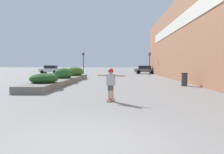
% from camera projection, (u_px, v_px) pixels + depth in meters
% --- Properties ---
extents(ground_plane, '(300.00, 300.00, 0.00)m').
position_uv_depth(ground_plane, '(90.00, 143.00, 4.52)').
color(ground_plane, gray).
extents(building_wall_right, '(0.67, 43.00, 8.56)m').
position_uv_depth(building_wall_right, '(183.00, 38.00, 21.63)').
color(building_wall_right, '#9E6647').
rests_on(building_wall_right, ground_plane).
extents(planter_box, '(1.93, 15.74, 1.40)m').
position_uv_depth(planter_box, '(65.00, 77.00, 20.13)').
color(planter_box, slate).
rests_on(planter_box, ground_plane).
extents(skateboard, '(0.37, 0.62, 0.09)m').
position_uv_depth(skateboard, '(111.00, 100.00, 9.70)').
color(skateboard, maroon).
rests_on(skateboard, ground_plane).
extents(skateboarder, '(1.25, 0.49, 1.38)m').
position_uv_depth(skateboarder, '(111.00, 81.00, 9.65)').
color(skateboarder, tan).
rests_on(skateboarder, skateboard).
extents(trash_bin, '(0.47, 0.47, 1.01)m').
position_uv_depth(trash_bin, '(184.00, 79.00, 16.80)').
color(trash_bin, '#38383D').
rests_on(trash_bin, ground_plane).
extents(car_leftmost, '(4.09, 2.03, 1.38)m').
position_uv_depth(car_leftmost, '(189.00, 70.00, 41.14)').
color(car_leftmost, black).
rests_on(car_leftmost, ground_plane).
extents(car_center_left, '(4.06, 1.99, 1.50)m').
position_uv_depth(car_center_left, '(145.00, 69.00, 40.15)').
color(car_center_left, slate).
rests_on(car_center_left, ground_plane).
extents(car_center_right, '(3.86, 1.92, 1.53)m').
position_uv_depth(car_center_right, '(50.00, 69.00, 40.89)').
color(car_center_right, silver).
rests_on(car_center_right, ground_plane).
extents(traffic_light_left, '(0.28, 0.30, 3.65)m').
position_uv_depth(traffic_light_left, '(83.00, 60.00, 35.65)').
color(traffic_light_left, black).
rests_on(traffic_light_left, ground_plane).
extents(traffic_light_right, '(0.28, 0.30, 3.59)m').
position_uv_depth(traffic_light_right, '(150.00, 60.00, 35.01)').
color(traffic_light_right, black).
rests_on(traffic_light_right, ground_plane).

